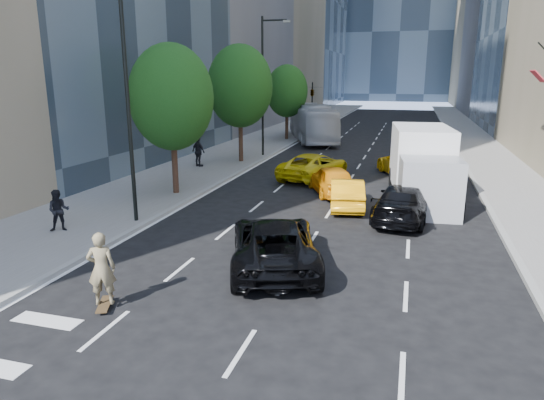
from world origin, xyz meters
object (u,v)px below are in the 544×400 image
(black_sedan_mercedes, at_px, (403,202))
(box_truck, at_px, (423,165))
(skateboarder, at_px, (102,273))
(city_bus, at_px, (312,123))
(black_sedan_lincoln, at_px, (274,243))

(black_sedan_mercedes, relative_size, box_truck, 0.69)
(black_sedan_mercedes, height_order, box_truck, box_truck)
(skateboarder, relative_size, black_sedan_mercedes, 0.38)
(skateboarder, height_order, black_sedan_mercedes, skateboarder)
(city_bus, bearing_deg, black_sedan_mercedes, -90.25)
(black_sedan_lincoln, bearing_deg, black_sedan_mercedes, -138.82)
(city_bus, xyz_separation_m, box_truck, (9.76, -21.06, 0.09))
(skateboarder, xyz_separation_m, black_sedan_mercedes, (7.40, 10.68, -0.23))
(black_sedan_lincoln, bearing_deg, skateboarder, 31.09)
(skateboarder, distance_m, black_sedan_mercedes, 13.00)
(black_sedan_lincoln, distance_m, city_bus, 31.72)
(black_sedan_lincoln, height_order, box_truck, box_truck)
(box_truck, bearing_deg, city_bus, 108.80)
(skateboarder, bearing_deg, black_sedan_mercedes, -148.66)
(skateboarder, relative_size, black_sedan_lincoln, 0.35)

